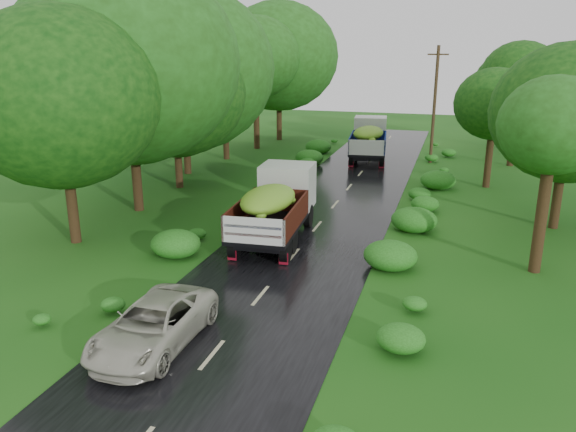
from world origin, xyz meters
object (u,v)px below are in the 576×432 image
at_px(truck_far, 369,137).
at_px(car, 154,324).
at_px(truck_near, 277,202).
at_px(utility_pole, 434,104).

distance_m(truck_far, car, 28.98).
bearing_deg(truck_near, truck_far, 82.88).
bearing_deg(truck_near, car, -96.53).
bearing_deg(truck_far, car, -99.43).
relative_size(car, utility_pole, 0.57).
height_order(car, utility_pole, utility_pole).
bearing_deg(truck_far, utility_pole, -3.72).
distance_m(truck_near, utility_pole, 20.15).
height_order(truck_far, utility_pole, utility_pole).
xyz_separation_m(truck_near, car, (-0.45, -9.95, -0.97)).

